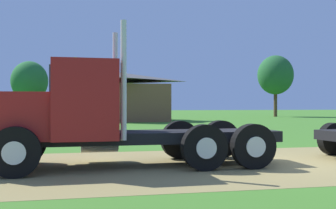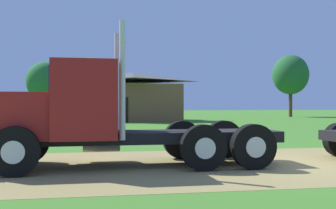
{
  "view_description": "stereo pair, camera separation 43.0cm",
  "coord_description": "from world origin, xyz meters",
  "views": [
    {
      "loc": [
        -5.52,
        -10.52,
        1.57
      ],
      "look_at": [
        -3.26,
        -0.24,
        1.57
      ],
      "focal_mm": 44.87,
      "sensor_mm": 36.0,
      "label": 1
    },
    {
      "loc": [
        -5.1,
        -10.6,
        1.57
      ],
      "look_at": [
        -3.26,
        -0.24,
        1.57
      ],
      "focal_mm": 44.87,
      "sensor_mm": 36.0,
      "label": 2
    }
  ],
  "objects": [
    {
      "name": "tree_far_right",
      "position": [
        19.48,
        38.98,
        5.33
      ],
      "size": [
        4.55,
        4.55,
        7.86
      ],
      "color": "#513823",
      "rests_on": "ground_plane"
    },
    {
      "name": "dirt_track",
      "position": [
        0.0,
        0.0,
        0.0
      ],
      "size": [
        120.0,
        6.71,
        0.01
      ],
      "primitive_type": "cube",
      "color": "olive",
      "rests_on": "ground_plane"
    },
    {
      "name": "shed_building",
      "position": [
        -1.46,
        29.66,
        2.23
      ],
      "size": [
        9.85,
        8.45,
        4.64
      ],
      "color": "brown",
      "rests_on": "ground_plane"
    },
    {
      "name": "tree_right",
      "position": [
        -5.57,
        42.88,
        5.24
      ],
      "size": [
        3.96,
        3.96,
        7.46
      ],
      "color": "#513823",
      "rests_on": "ground_plane"
    },
    {
      "name": "ground_plane",
      "position": [
        0.0,
        0.0,
        0.0
      ],
      "size": [
        200.0,
        200.0,
        0.0
      ],
      "primitive_type": "plane",
      "color": "#3F7825"
    },
    {
      "name": "truck_foreground_white",
      "position": [
        -5.18,
        0.1,
        1.23
      ],
      "size": [
        7.56,
        2.71,
        3.53
      ],
      "color": "black",
      "rests_on": "ground_plane"
    },
    {
      "name": "tree_mid",
      "position": [
        -10.49,
        37.58,
        4.11
      ],
      "size": [
        3.97,
        3.97,
        6.31
      ],
      "color": "#513823",
      "rests_on": "ground_plane"
    }
  ]
}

